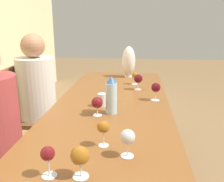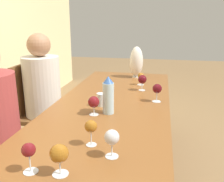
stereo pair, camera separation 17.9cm
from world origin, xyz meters
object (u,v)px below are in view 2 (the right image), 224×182
water_bottle (108,95)px  vase (136,62)px  wine_glass_7 (91,127)px  wine_glass_6 (29,151)px  water_tumbler (101,100)px  chair_far (37,109)px  person_far (44,95)px  wine_glass_3 (112,138)px  wine_glass_0 (157,89)px  wine_glass_1 (142,80)px  wine_glass_4 (141,76)px  wine_glass_2 (59,154)px  wine_glass_5 (94,102)px

water_bottle → vase: (1.16, -0.08, 0.05)m
water_bottle → wine_glass_7: water_bottle is taller
vase → wine_glass_6: bearing=172.2°
water_bottle → water_tumbler: (0.14, 0.09, -0.08)m
chair_far → person_far: person_far is taller
wine_glass_6 → person_far: 1.38m
wine_glass_3 → wine_glass_6: 0.38m
wine_glass_3 → wine_glass_7: same height
water_tumbler → person_far: person_far is taller
wine_glass_0 → wine_glass_1: (0.31, 0.14, -0.00)m
wine_glass_4 → wine_glass_6: 1.64m
wine_glass_3 → chair_far: size_ratio=0.15×
wine_glass_2 → wine_glass_7: 0.29m
water_tumbler → wine_glass_1: size_ratio=0.69×
water_tumbler → wine_glass_1: wine_glass_1 is taller
wine_glass_7 → person_far: 1.24m
wine_glass_6 → wine_glass_7: wine_glass_7 is taller
person_far → wine_glass_5: bearing=-129.9°
water_bottle → wine_glass_2: 0.76m
wine_glass_2 → wine_glass_4: 1.61m
wine_glass_4 → wine_glass_5: 0.92m
water_bottle → chair_far: bearing=59.4°
wine_glass_6 → wine_glass_4: bearing=-12.2°
wine_glass_6 → chair_far: 1.45m
wine_glass_2 → wine_glass_7: bearing=-12.3°
vase → wine_glass_5: vase is taller
wine_glass_7 → wine_glass_6: bearing=145.7°
vase → wine_glass_1: bearing=-168.0°
wine_glass_3 → wine_glass_7: (0.09, 0.13, 0.00)m
water_bottle → vase: size_ratio=0.77×
wine_glass_7 → person_far: (0.97, 0.75, -0.16)m
water_tumbler → vase: vase is taller
wine_glass_7 → person_far: person_far is taller
wine_glass_2 → wine_glass_3: 0.27m
wine_glass_3 → wine_glass_4: (1.41, -0.02, -0.01)m
wine_glass_5 → water_bottle: bearing=-60.9°
wine_glass_2 → person_far: bearing=29.0°
wine_glass_3 → wine_glass_5: size_ratio=1.05×
vase → wine_glass_2: 1.92m
wine_glass_6 → wine_glass_7: 0.35m
water_tumbler → wine_glass_2: bearing=-177.8°
wine_glass_1 → wine_glass_6: wine_glass_1 is taller
wine_glass_7 → chair_far: bearing=40.9°
wine_glass_1 → water_tumbler: bearing=151.2°
wine_glass_1 → wine_glass_5: wine_glass_1 is taller
chair_far → person_far: size_ratio=0.77×
wine_glass_5 → person_far: (0.54, 0.65, -0.15)m
wine_glass_2 → wine_glass_0: bearing=-19.5°
wine_glass_3 → wine_glass_4: size_ratio=1.13×
wine_glass_4 → person_far: size_ratio=0.10×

